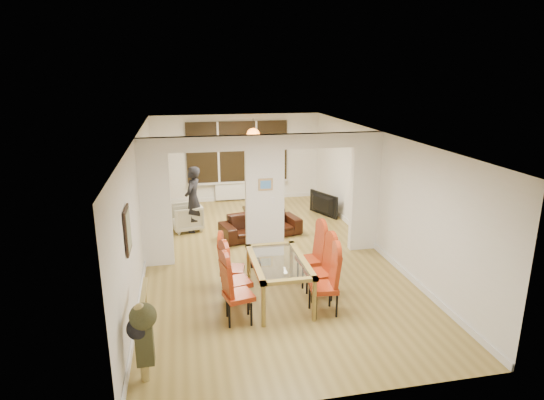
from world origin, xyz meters
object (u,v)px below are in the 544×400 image
object	(u,v)px
dining_chair_lb	(237,278)
bottle	(263,203)
bowl	(266,205)
armchair	(186,217)
person	(193,199)
dining_chair_rc	(310,256)
television	(320,205)
dining_chair_la	(239,291)
dining_chair_ra	(324,283)
dining_chair_lc	(232,266)
coffee_table	(264,212)
sofa	(261,225)
dining_table	(279,280)
dining_chair_rb	(320,270)

from	to	relation	value
dining_chair_lb	bottle	bearing A→B (deg)	60.37
bottle	bowl	bearing A→B (deg)	55.49
armchair	person	xyz separation A→B (m)	(0.19, -0.13, 0.49)
dining_chair_rc	television	size ratio (longest dim) A/B	1.01
dining_chair_la	dining_chair_ra	world-z (taller)	dining_chair_ra
dining_chair_lc	coffee_table	xyz separation A→B (m)	(1.33, 4.22, -0.38)
dining_chair_ra	sofa	world-z (taller)	dining_chair_ra
dining_chair_la	armchair	world-z (taller)	dining_chair_la
coffee_table	bowl	distance (m)	0.19
sofa	person	world-z (taller)	person
television	bowl	xyz separation A→B (m)	(-1.46, 0.33, -0.03)
armchair	person	distance (m)	0.54
television	bottle	distance (m)	1.58
armchair	television	world-z (taller)	armchair
sofa	person	size ratio (longest dim) A/B	1.17
dining_chair_lc	dining_chair_la	bearing A→B (deg)	-79.07
armchair	bottle	distance (m)	2.13
dining_table	armchair	size ratio (longest dim) A/B	2.24
bottle	dining_chair_la	bearing A→B (deg)	-104.30
dining_chair_lc	bowl	distance (m)	4.53
dining_chair_ra	television	world-z (taller)	dining_chair_ra
person	dining_chair_rc	bearing A→B (deg)	53.98
armchair	dining_chair_rb	bearing A→B (deg)	16.57
dining_table	person	world-z (taller)	person
dining_chair_ra	bottle	bearing A→B (deg)	96.79
sofa	bottle	world-z (taller)	sofa
bowl	bottle	bearing A→B (deg)	-124.51
bowl	dining_table	bearing A→B (deg)	-97.96
coffee_table	bottle	distance (m)	0.28
sofa	armchair	size ratio (longest dim) A/B	2.63
dining_chair_lb	dining_chair_lc	size ratio (longest dim) A/B	1.03
dining_chair_lc	bowl	xyz separation A→B (m)	(1.41, 4.30, -0.23)
dining_chair_la	bowl	xyz separation A→B (m)	(1.43, 5.31, -0.25)
dining_chair_la	armchair	xyz separation A→B (m)	(-0.72, 4.52, -0.20)
dining_chair_la	television	world-z (taller)	dining_chair_la
armchair	bowl	bearing A→B (deg)	98.16
dining_chair_lb	dining_table	bearing A→B (deg)	-10.17
sofa	television	world-z (taller)	television
dining_chair_rc	bowl	world-z (taller)	dining_chair_rc
dining_table	television	bearing A→B (deg)	64.43
dining_chair_lb	dining_chair_rb	distance (m)	1.44
person	coffee_table	size ratio (longest dim) A/B	1.50
armchair	television	size ratio (longest dim) A/B	0.67
television	bottle	world-z (taller)	television
dining_chair_rc	dining_chair_rb	bearing A→B (deg)	-95.87
dining_chair_lb	coffee_table	size ratio (longest dim) A/B	0.97
dining_table	dining_chair_rc	distance (m)	0.89
dining_chair_lc	person	world-z (taller)	person
dining_table	television	xyz separation A→B (m)	(2.13, 4.45, -0.07)
dining_chair_ra	person	distance (m)	4.81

